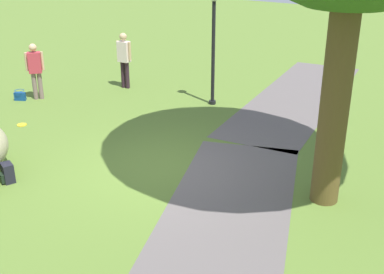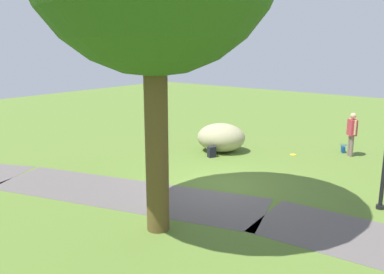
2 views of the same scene
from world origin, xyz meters
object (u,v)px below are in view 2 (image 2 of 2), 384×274
Objects in this scene: lawn_boulder at (221,138)px; spare_backpack_on_lawn at (159,144)px; woman_with_handbag at (352,131)px; frisbee_on_grass at (293,155)px; backpack_by_boulder at (211,152)px; handbag_on_grass at (343,149)px.

lawn_boulder is 5.88× the size of spare_backpack_on_lawn.
spare_backpack_on_lawn is (6.41, 3.64, -0.76)m from woman_with_handbag.
lawn_boulder is at bearing 27.12° from frisbee_on_grass.
lawn_boulder is 5.88× the size of backpack_by_boulder.
backpack_by_boulder is at bearing -173.36° from spare_backpack_on_lawn.
woman_with_handbag reaches higher than handbag_on_grass.
woman_with_handbag is at bearing -139.97° from backpack_by_boulder.
spare_backpack_on_lawn is (2.22, 1.18, -0.36)m from lawn_boulder.
handbag_on_grass is at bearing -130.85° from frisbee_on_grass.
woman_with_handbag is at bearing 136.11° from handbag_on_grass.
lawn_boulder is at bearing 30.40° from woman_with_handbag.
lawn_boulder is 0.99m from backpack_by_boulder.
lawn_boulder is 2.82m from frisbee_on_grass.
handbag_on_grass reaches higher than frisbee_on_grass.
backpack_by_boulder is (-0.19, 0.90, -0.36)m from lawn_boulder.
frisbee_on_grass is at bearing -136.41° from backpack_by_boulder.
lawn_boulder is 2.54m from spare_backpack_on_lawn.
backpack_by_boulder is at bearing 101.92° from lawn_boulder.
backpack_by_boulder is at bearing 43.59° from frisbee_on_grass.
woman_with_handbag is at bearing -149.60° from lawn_boulder.
handbag_on_grass is 1.50× the size of frisbee_on_grass.
handbag_on_grass is 2.07m from frisbee_on_grass.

